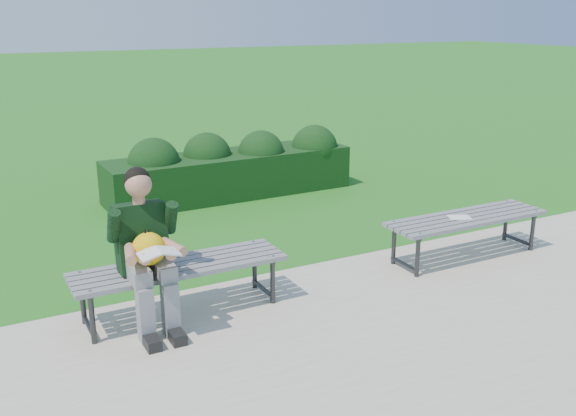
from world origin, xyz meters
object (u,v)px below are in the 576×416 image
(bench_left, at_px, (180,270))
(hedge, at_px, (232,167))
(bench_right, at_px, (466,221))
(seated_boy, at_px, (146,246))
(paper_sheet, at_px, (460,217))

(bench_left, bearing_deg, hedge, 60.40)
(hedge, height_order, bench_right, hedge)
(hedge, distance_m, bench_left, 3.81)
(hedge, xyz_separation_m, seated_boy, (-2.18, -3.41, 0.31))
(bench_right, relative_size, paper_sheet, 6.78)
(hedge, height_order, seated_boy, seated_boy)
(seated_boy, bearing_deg, bench_right, -0.41)
(hedge, bearing_deg, bench_left, -119.60)
(paper_sheet, bearing_deg, seated_boy, 179.58)
(hedge, relative_size, paper_sheet, 13.23)
(bench_right, bearing_deg, hedge, 109.08)
(bench_left, distance_m, bench_right, 3.07)
(seated_boy, bearing_deg, bench_left, 18.13)
(bench_left, relative_size, seated_boy, 1.37)
(hedge, distance_m, bench_right, 3.64)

